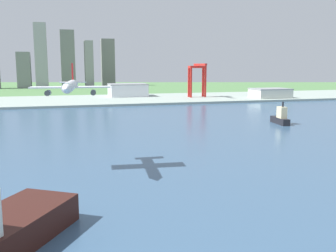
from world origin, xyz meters
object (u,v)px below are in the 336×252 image
at_px(port_crane_red, 198,74).
at_px(warehouse_annex, 270,93).
at_px(tugboat_small, 281,118).
at_px(airplane_landing, 70,86).
at_px(warehouse_main, 128,90).

relative_size(port_crane_red, warehouse_annex, 0.93).
height_order(tugboat_small, port_crane_red, port_crane_red).
xyz_separation_m(airplane_landing, tugboat_small, (149.69, 89.20, -29.38)).
relative_size(airplane_landing, tugboat_small, 1.61).
relative_size(airplane_landing, warehouse_main, 0.78).
height_order(port_crane_red, warehouse_main, port_crane_red).
relative_size(tugboat_small, port_crane_red, 0.56).
distance_m(tugboat_small, warehouse_main, 265.44).
distance_m(airplane_landing, warehouse_main, 356.86).
xyz_separation_m(port_crane_red, warehouse_annex, (84.43, -33.80, -23.93)).
relative_size(airplane_landing, port_crane_red, 0.90).
bearing_deg(tugboat_small, airplane_landing, -149.21).
height_order(airplane_landing, port_crane_red, port_crane_red).
distance_m(port_crane_red, warehouse_main, 94.40).
bearing_deg(warehouse_annex, airplane_landing, -132.61).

